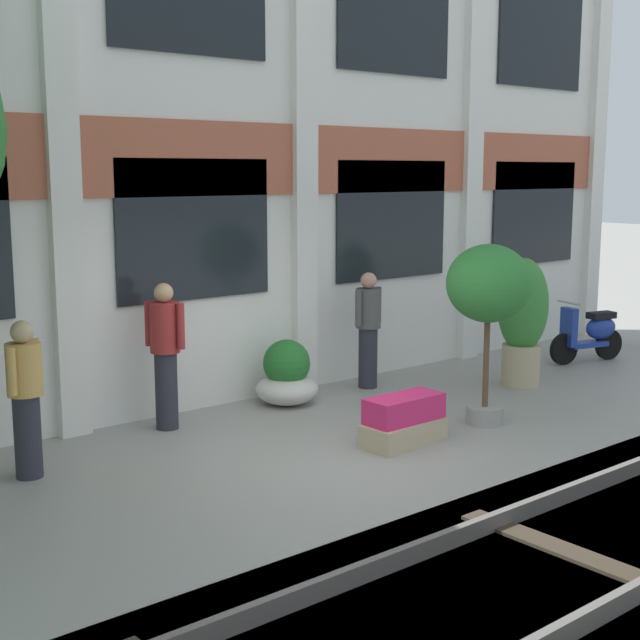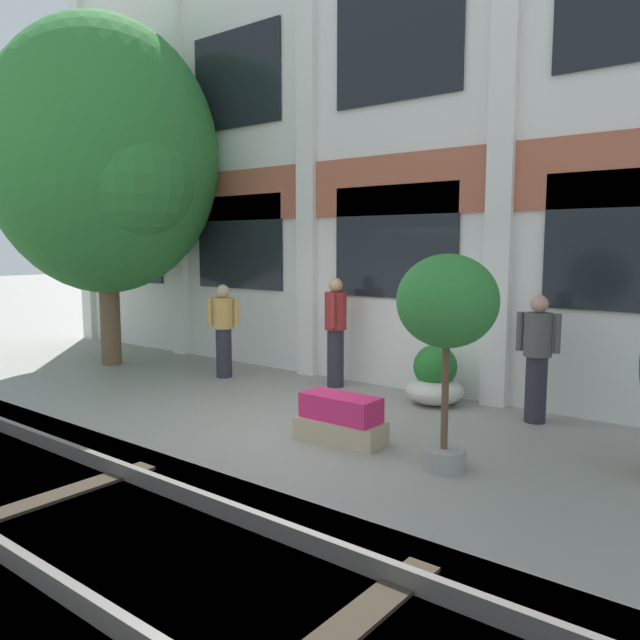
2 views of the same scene
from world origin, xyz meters
name	(u,v)px [view 2 (image 2 of 2)]	position (x,y,z in m)	size (l,w,h in m)	color
ground_plane	(285,423)	(0.00, 0.00, 0.00)	(80.00, 80.00, 0.00)	gray
apartment_facade	(404,132)	(0.00, 2.75, 3.90)	(17.03, 0.64, 7.84)	silver
rail_tracks	(52,517)	(0.00, -3.05, -0.13)	(24.67, 2.80, 0.43)	#423F3A
broadleaf_tree	(104,163)	(-5.12, 0.92, 3.65)	(4.27, 4.07, 6.20)	brown
potted_plant_square_trough	(341,420)	(0.96, -0.15, 0.25)	(1.04, 0.53, 0.54)	tan
potted_plant_wide_bowl	(435,379)	(1.00, 2.00, 0.35)	(0.80, 0.80, 0.84)	beige
potted_plant_terracotta_small	(447,309)	(2.27, -0.20, 1.60)	(0.98, 0.98, 2.13)	gray
resident_by_doorway	(537,355)	(2.41, 1.99, 0.85)	(0.52, 0.34, 1.60)	#282833
resident_watching_tracks	(336,329)	(-0.73, 2.01, 0.92)	(0.34, 0.49, 1.70)	#282833
resident_near_plants	(223,328)	(-2.62, 1.42, 0.83)	(0.43, 0.36, 1.55)	#282833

